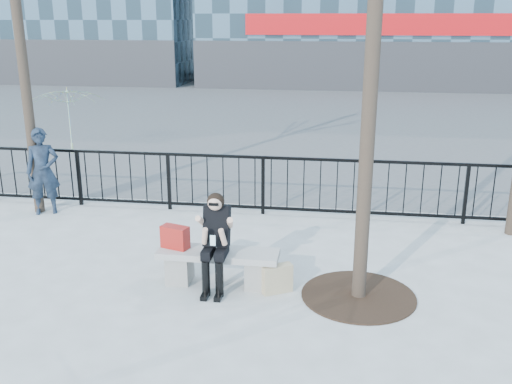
# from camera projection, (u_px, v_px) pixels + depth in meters

# --- Properties ---
(ground) EXTENTS (120.00, 120.00, 0.00)m
(ground) POSITION_uv_depth(u_px,v_px,m) (219.00, 284.00, 7.87)
(ground) COLOR gray
(ground) RESTS_ON ground
(street_surface) EXTENTS (60.00, 23.00, 0.01)m
(street_surface) POSITION_uv_depth(u_px,v_px,m) (300.00, 112.00, 22.05)
(street_surface) COLOR #474747
(street_surface) RESTS_ON ground
(railing) EXTENTS (14.00, 0.06, 1.10)m
(railing) POSITION_uv_depth(u_px,v_px,m) (252.00, 185.00, 10.54)
(railing) COLOR black
(railing) RESTS_ON ground
(tree_grate) EXTENTS (1.50, 1.50, 0.02)m
(tree_grate) POSITION_uv_depth(u_px,v_px,m) (358.00, 296.00, 7.50)
(tree_grate) COLOR black
(tree_grate) RESTS_ON ground
(bench_main) EXTENTS (1.65, 0.46, 0.49)m
(bench_main) POSITION_uv_depth(u_px,v_px,m) (218.00, 264.00, 7.78)
(bench_main) COLOR slate
(bench_main) RESTS_ON ground
(seated_woman) EXTENTS (0.50, 0.64, 1.34)m
(seated_woman) POSITION_uv_depth(u_px,v_px,m) (215.00, 243.00, 7.52)
(seated_woman) COLOR black
(seated_woman) RESTS_ON ground
(handbag) EXTENTS (0.41, 0.29, 0.31)m
(handbag) POSITION_uv_depth(u_px,v_px,m) (175.00, 237.00, 7.78)
(handbag) COLOR #A31914
(handbag) RESTS_ON bench_main
(shopping_bag) EXTENTS (0.43, 0.33, 0.38)m
(shopping_bag) POSITION_uv_depth(u_px,v_px,m) (277.00, 279.00, 7.57)
(shopping_bag) COLOR beige
(shopping_bag) RESTS_ON ground
(standing_man) EXTENTS (0.70, 0.59, 1.61)m
(standing_man) POSITION_uv_depth(u_px,v_px,m) (43.00, 171.00, 10.49)
(standing_man) COLOR black
(standing_man) RESTS_ON ground
(vendor_umbrella) EXTENTS (2.13, 2.16, 1.78)m
(vendor_umbrella) POSITION_uv_depth(u_px,v_px,m) (69.00, 121.00, 15.09)
(vendor_umbrella) COLOR yellow
(vendor_umbrella) RESTS_ON ground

